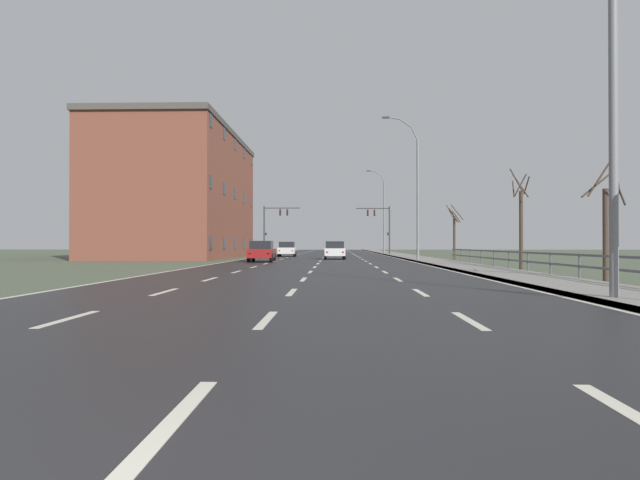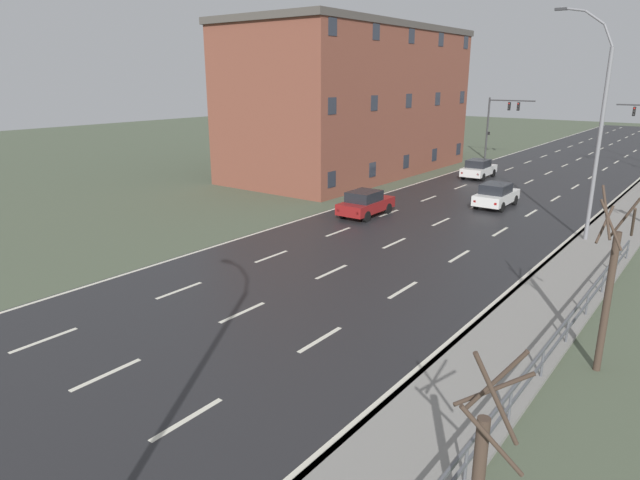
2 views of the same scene
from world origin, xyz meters
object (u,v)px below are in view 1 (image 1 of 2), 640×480
at_px(car_near_right, 262,251).
at_px(brick_building, 181,195).
at_px(street_lamp_foreground, 607,66).
at_px(street_lamp_distant, 383,213).
at_px(car_far_left, 335,250).
at_px(car_far_right, 287,249).
at_px(traffic_signal_left, 273,221).
at_px(street_lamp_midground, 415,190).
at_px(traffic_signal_right, 381,222).

xyz_separation_m(car_near_right, brick_building, (-9.85, 13.05, 5.34)).
height_order(street_lamp_foreground, street_lamp_distant, street_lamp_distant).
relative_size(street_lamp_distant, car_near_right, 2.70).
relative_size(car_far_left, car_far_right, 0.99).
bearing_deg(car_near_right, brick_building, 125.61).
xyz_separation_m(traffic_signal_left, car_far_left, (7.90, -21.27, -3.39)).
xyz_separation_m(street_lamp_midground, car_near_right, (-11.73, -2.31, -4.72)).
bearing_deg(car_near_right, car_far_right, 87.30).
xyz_separation_m(street_lamp_midground, traffic_signal_right, (-0.51, 25.72, -1.41)).
distance_m(street_lamp_foreground, traffic_signal_left, 57.93).
bearing_deg(traffic_signal_right, street_lamp_foreground, -89.42).
xyz_separation_m(car_far_right, brick_building, (-10.22, -3.72, 5.34)).
bearing_deg(traffic_signal_right, car_near_right, -111.80).
bearing_deg(car_near_right, street_lamp_midground, 9.69).
xyz_separation_m(street_lamp_distant, car_far_left, (-6.37, -25.18, -4.68)).
bearing_deg(car_near_right, street_lamp_distant, 68.53).
distance_m(street_lamp_midground, car_far_left, 9.26).
bearing_deg(street_lamp_foreground, car_far_left, 100.35).
distance_m(street_lamp_foreground, street_lamp_distant, 60.05).
bearing_deg(street_lamp_foreground, car_near_right, 113.01).
relative_size(car_far_left, car_near_right, 1.00).
height_order(traffic_signal_right, traffic_signal_left, traffic_signal_left).
bearing_deg(street_lamp_distant, car_far_right, -126.25).
xyz_separation_m(street_lamp_foreground, traffic_signal_left, (-14.27, 56.13, -1.26)).
xyz_separation_m(street_lamp_midground, car_far_left, (-6.32, 4.85, -4.72)).
relative_size(traffic_signal_left, car_near_right, 1.48).
bearing_deg(car_near_right, traffic_signal_left, 93.56).
distance_m(traffic_signal_right, car_near_right, 30.37).
height_order(car_far_right, brick_building, brick_building).
height_order(street_lamp_distant, car_far_right, street_lamp_distant).
distance_m(street_lamp_foreground, car_far_right, 46.16).
xyz_separation_m(traffic_signal_left, car_near_right, (2.49, -28.42, -3.39)).
bearing_deg(street_lamp_midground, traffic_signal_left, 118.57).
bearing_deg(brick_building, street_lamp_midground, -26.45).
relative_size(street_lamp_distant, brick_building, 0.47).
relative_size(street_lamp_distant, car_far_right, 2.69).
bearing_deg(traffic_signal_right, car_far_left, -105.55).
distance_m(street_lamp_midground, street_lamp_distant, 30.02).
relative_size(street_lamp_foreground, car_far_left, 2.69).
bearing_deg(car_far_left, street_lamp_distant, 74.86).
height_order(street_lamp_midground, street_lamp_distant, street_lamp_midground).
relative_size(street_lamp_midground, traffic_signal_left, 1.85).
height_order(street_lamp_foreground, street_lamp_midground, street_lamp_midground).
relative_size(street_lamp_midground, car_near_right, 2.74).
height_order(car_far_left, car_near_right, same).
bearing_deg(traffic_signal_left, car_near_right, -84.98).
bearing_deg(brick_building, traffic_signal_right, 35.42).
distance_m(street_lamp_foreground, brick_building, 46.15).
distance_m(street_lamp_distant, car_near_right, 34.73).
height_order(street_lamp_distant, brick_building, brick_building).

